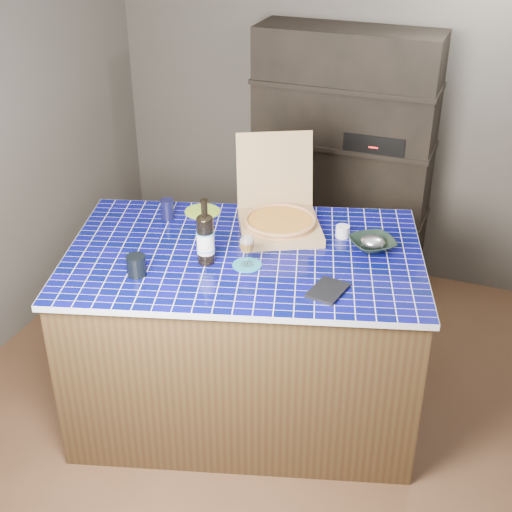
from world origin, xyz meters
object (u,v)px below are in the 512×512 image
at_px(mead_bottle, 205,238).
at_px(wine_glass, 247,245).
at_px(kitchen_island, 245,332).
at_px(pizza_box, 279,218).
at_px(bowl, 373,244).
at_px(dvd_case, 328,290).

height_order(mead_bottle, wine_glass, mead_bottle).
height_order(kitchen_island, pizza_box, pizza_box).
height_order(wine_glass, bowl, wine_glass).
distance_m(kitchen_island, pizza_box, 0.64).
bearing_deg(bowl, dvd_case, -101.39).
bearing_deg(wine_glass, bowl, 36.13).
height_order(pizza_box, mead_bottle, pizza_box).
bearing_deg(dvd_case, kitchen_island, 166.85).
relative_size(pizza_box, mead_bottle, 1.89).
height_order(kitchen_island, wine_glass, wine_glass).
height_order(kitchen_island, mead_bottle, mead_bottle).
bearing_deg(wine_glass, pizza_box, 87.70).
distance_m(kitchen_island, wine_glass, 0.63).
xyz_separation_m(kitchen_island, mead_bottle, (-0.14, -0.16, 0.63)).
distance_m(mead_bottle, dvd_case, 0.65).
xyz_separation_m(mead_bottle, wine_glass, (0.20, 0.04, -0.02)).
bearing_deg(dvd_case, bowl, 88.28).
bearing_deg(wine_glass, mead_bottle, -169.08).
xyz_separation_m(pizza_box, wine_glass, (-0.02, -0.42, 0.05)).
relative_size(mead_bottle, bowl, 1.52).
distance_m(wine_glass, dvd_case, 0.46).
distance_m(mead_bottle, bowl, 0.86).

